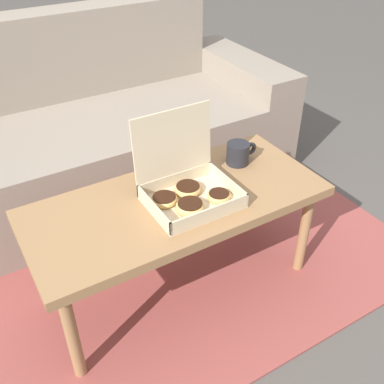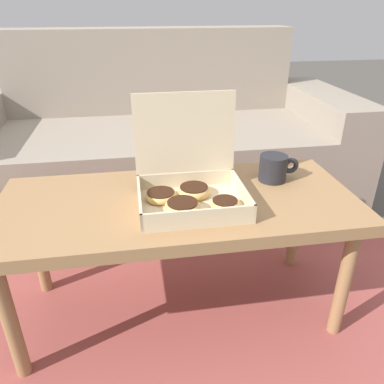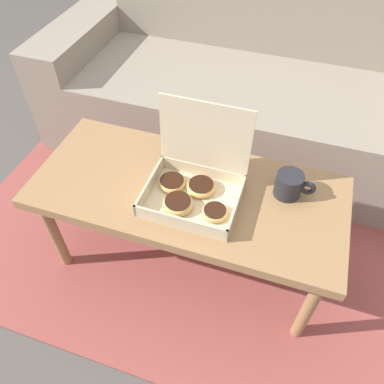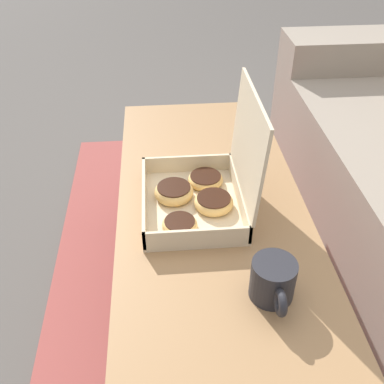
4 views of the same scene
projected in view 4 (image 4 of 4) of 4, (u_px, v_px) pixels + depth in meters
name	position (u px, v px, depth m)	size (l,w,h in m)	color
ground_plane	(233.00, 305.00, 1.53)	(12.00, 12.00, 0.00)	#514C47
area_rug	(319.00, 298.00, 1.54)	(2.21, 1.86, 0.01)	#994742
coffee_table	(210.00, 211.00, 1.26)	(1.14, 0.50, 0.47)	#997047
pastry_box	(203.00, 189.00, 1.17)	(0.32, 0.28, 0.32)	beige
coffee_mug	(275.00, 281.00, 0.94)	(0.14, 0.10, 0.09)	#232328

